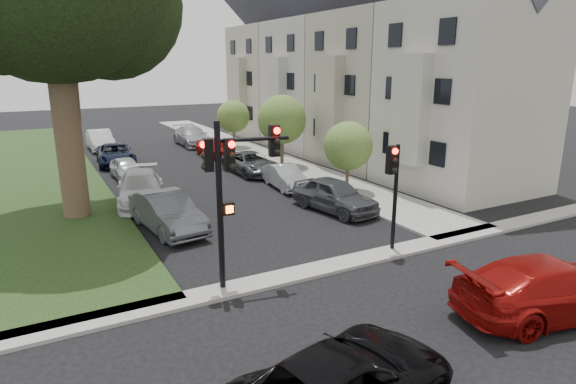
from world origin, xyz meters
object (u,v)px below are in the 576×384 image
small_tree_c (233,116)px  traffic_signal_main (232,175)px  car_cross_near (343,383)px  car_parked_2 (251,163)px  small_tree_a (348,146)px  traffic_signal_secondary (393,179)px  car_parked_9 (100,140)px  car_parked_6 (141,188)px  car_parked_7 (127,169)px  car_parked_1 (285,177)px  car_parked_4 (192,136)px  car_parked_5 (167,212)px  car_parked_0 (335,195)px  small_tree_b (282,120)px  car_parked_3 (215,147)px  car_parked_8 (116,154)px  car_cross_far (552,287)px

small_tree_c → traffic_signal_main: size_ratio=0.75×
car_cross_near → car_parked_2: car_cross_near is taller
car_cross_near → car_parked_2: 21.97m
small_tree_a → traffic_signal_main: (-9.59, -7.59, 1.02)m
traffic_signal_secondary → car_parked_9: 28.88m
car_parked_6 → car_parked_7: (0.36, 5.78, -0.14)m
small_tree_a → car_parked_1: bearing=133.0°
car_parked_4 → car_parked_5: (-7.50, -20.38, 0.00)m
small_tree_c → car_parked_2: 9.68m
car_cross_near → car_parked_0: 13.70m
car_cross_near → car_parked_9: car_parked_9 is taller
small_tree_b → car_parked_1: 6.07m
small_tree_c → car_parked_6: size_ratio=0.73×
car_parked_1 → small_tree_b: bearing=68.9°
car_parked_3 → car_parked_6: (-7.54, -10.06, 0.06)m
car_parked_2 → car_parked_5: (-7.47, -8.20, 0.12)m
car_parked_0 → car_parked_2: (-0.18, 9.23, -0.11)m
car_parked_0 → car_parked_8: (-7.24, 16.25, -0.08)m
car_cross_near → car_cross_far: car_cross_far is taller
car_cross_near → car_cross_far: (7.32, 0.54, 0.10)m
small_tree_c → car_parked_2: small_tree_c is taller
car_cross_far → car_parked_8: 28.12m
traffic_signal_secondary → car_parked_6: bearing=121.7°
small_tree_a → car_parked_1: 4.00m
car_cross_far → car_parked_2: (-0.04, 20.18, -0.14)m
small_tree_b → car_parked_6: 11.27m
car_parked_3 → car_parked_4: car_parked_4 is taller
small_tree_b → car_parked_3: bearing=114.2°
car_parked_5 → car_parked_8: car_parked_5 is taller
car_parked_6 → car_parked_7: size_ratio=1.43×
car_cross_far → car_parked_4: size_ratio=1.03×
small_tree_c → car_parked_7: size_ratio=1.04×
car_cross_near → car_parked_1: (7.46, 16.44, -0.07)m
small_tree_a → car_parked_8: 16.99m
car_parked_5 → car_parked_6: 4.61m
car_parked_5 → car_parked_7: 10.39m
car_parked_1 → car_cross_far: bearing=-85.9°
small_tree_a → small_tree_c: small_tree_c is taller
small_tree_c → car_cross_near: size_ratio=0.76×
car_parked_4 → car_parked_7: size_ratio=1.44×
small_tree_c → traffic_signal_secondary: 23.86m
traffic_signal_main → car_parked_7: bearing=90.7°
small_tree_b → car_parked_8: size_ratio=0.94×
traffic_signal_secondary → car_parked_5: traffic_signal_secondary is taller
small_tree_b → car_parked_5: size_ratio=1.00×
car_parked_2 → car_parked_7: size_ratio=1.29×
car_parked_4 → small_tree_c: bearing=-49.9°
small_tree_c → car_parked_7: 12.17m
traffic_signal_secondary → car_parked_1: 10.47m
small_tree_c → car_parked_0: size_ratio=0.85×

